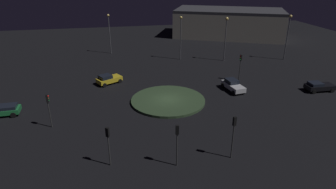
{
  "coord_description": "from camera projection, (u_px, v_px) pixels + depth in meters",
  "views": [
    {
      "loc": [
        -7.09,
        -35.32,
        16.82
      ],
      "look_at": [
        0.0,
        0.0,
        1.04
      ],
      "focal_mm": 30.55,
      "sensor_mm": 36.0,
      "label": 1
    }
  ],
  "objects": [
    {
      "name": "traffic_light_south_near",
      "position": [
        234.0,
        129.0,
        26.6
      ],
      "size": [
        0.34,
        0.38,
        4.49
      ],
      "rotation": [
        0.0,
        0.0,
        1.81
      ],
      "color": "#2D2D2D",
      "rests_on": "ground_plane"
    },
    {
      "name": "traffic_light_south",
      "position": [
        177.0,
        137.0,
        25.54
      ],
      "size": [
        0.33,
        0.37,
        4.3
      ],
      "rotation": [
        0.0,
        0.0,
        1.43
      ],
      "color": "#2D2D2D",
      "rests_on": "ground_plane"
    },
    {
      "name": "streetlamp_northeast",
      "position": [
        288.0,
        30.0,
        55.84
      ],
      "size": [
        0.56,
        0.56,
        8.89
      ],
      "color": "#4C4C51",
      "rests_on": "ground_plane"
    },
    {
      "name": "traffic_light_west",
      "position": [
        48.0,
        104.0,
        32.09
      ],
      "size": [
        0.39,
        0.35,
        4.09
      ],
      "rotation": [
        0.0,
        0.0,
        0.29
      ],
      "color": "#2D2D2D",
      "rests_on": "ground_plane"
    },
    {
      "name": "streetlamp_north_near",
      "position": [
        181.0,
        32.0,
        56.09
      ],
      "size": [
        0.53,
        0.53,
        8.63
      ],
      "color": "#4C4C51",
      "rests_on": "ground_plane"
    },
    {
      "name": "store_building",
      "position": [
        228.0,
        23.0,
        77.29
      ],
      "size": [
        31.23,
        24.14,
        7.2
      ],
      "rotation": [
        0.0,
        0.0,
        2.72
      ],
      "color": "#ADA893",
      "rests_on": "ground_plane"
    },
    {
      "name": "traffic_light_northeast",
      "position": [
        240.0,
        63.0,
        45.95
      ],
      "size": [
        0.39,
        0.36,
        4.38
      ],
      "rotation": [
        0.0,
        0.0,
        -2.73
      ],
      "color": "#2D2D2D",
      "rests_on": "ground_plane"
    },
    {
      "name": "streetlamp_north",
      "position": [
        109.0,
        28.0,
        60.36
      ],
      "size": [
        0.53,
        0.53,
        8.37
      ],
      "color": "#4C4C51",
      "rests_on": "ground_plane"
    },
    {
      "name": "ground_plane",
      "position": [
        168.0,
        101.0,
        39.75
      ],
      "size": [
        117.45,
        117.45,
        0.0
      ],
      "primitive_type": "plane",
      "color": "black"
    },
    {
      "name": "car_yellow",
      "position": [
        108.0,
        79.0,
        45.62
      ],
      "size": [
        4.29,
        3.52,
        1.55
      ],
      "rotation": [
        0.0,
        0.0,
        0.51
      ],
      "color": "gold",
      "rests_on": "ground_plane"
    },
    {
      "name": "streetlamp_northeast_near",
      "position": [
        226.0,
        31.0,
        55.15
      ],
      "size": [
        0.59,
        0.59,
        8.56
      ],
      "color": "#4C4C51",
      "rests_on": "ground_plane"
    },
    {
      "name": "roundabout_island",
      "position": [
        168.0,
        100.0,
        39.68
      ],
      "size": [
        10.26,
        10.26,
        0.33
      ],
      "primitive_type": "cylinder",
      "color": "#2D4228",
      "rests_on": "ground_plane"
    },
    {
      "name": "traffic_light_southwest",
      "position": [
        108.0,
        139.0,
        25.67
      ],
      "size": [
        0.37,
        0.4,
        4.03
      ],
      "rotation": [
        0.0,
        0.0,
        1.01
      ],
      "color": "#2D2D2D",
      "rests_on": "ground_plane"
    },
    {
      "name": "car_silver",
      "position": [
        233.0,
        85.0,
        43.14
      ],
      "size": [
        2.5,
        4.51,
        1.59
      ],
      "rotation": [
        0.0,
        0.0,
        -1.43
      ],
      "color": "silver",
      "rests_on": "ground_plane"
    },
    {
      "name": "car_black",
      "position": [
        319.0,
        86.0,
        42.9
      ],
      "size": [
        4.22,
        2.23,
        1.4
      ],
      "rotation": [
        0.0,
        0.0,
        -0.03
      ],
      "color": "black",
      "rests_on": "ground_plane"
    },
    {
      "name": "car_green",
      "position": [
        2.0,
        110.0,
        35.59
      ],
      "size": [
        4.65,
        2.23,
        1.34
      ],
      "rotation": [
        0.0,
        0.0,
        3.19
      ],
      "color": "#1E7238",
      "rests_on": "ground_plane"
    }
  ]
}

